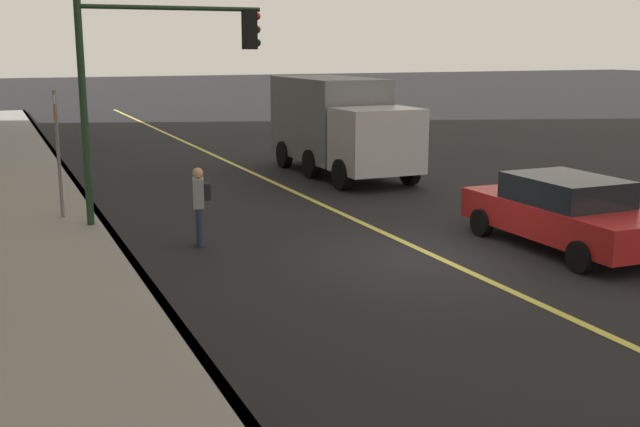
% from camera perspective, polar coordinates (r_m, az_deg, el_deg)
% --- Properties ---
extents(ground, '(200.00, 200.00, 0.00)m').
position_cam_1_polar(ground, '(15.46, 8.39, -3.13)').
color(ground, black).
extents(sidewalk_slab, '(80.00, 2.89, 0.15)m').
position_cam_1_polar(sidewalk_slab, '(13.29, -18.29, -5.84)').
color(sidewalk_slab, gray).
rests_on(sidewalk_slab, ground).
extents(curb_edge, '(80.00, 0.16, 0.15)m').
position_cam_1_polar(curb_edge, '(13.46, -12.48, -5.28)').
color(curb_edge, slate).
rests_on(curb_edge, ground).
extents(lane_stripe_center, '(80.00, 0.16, 0.01)m').
position_cam_1_polar(lane_stripe_center, '(15.46, 8.40, -3.11)').
color(lane_stripe_center, '#D8CC4C').
rests_on(lane_stripe_center, ground).
extents(car_red, '(4.67, 2.00, 1.49)m').
position_cam_1_polar(car_red, '(16.49, 17.51, 0.13)').
color(car_red, red).
rests_on(car_red, ground).
extents(truck_gray, '(6.82, 2.51, 3.07)m').
position_cam_1_polar(truck_gray, '(25.05, 1.35, 6.62)').
color(truck_gray, silver).
rests_on(truck_gray, ground).
extents(pedestrian_with_backpack, '(0.43, 0.43, 1.64)m').
position_cam_1_polar(pedestrian_with_backpack, '(16.08, -8.84, 0.93)').
color(pedestrian_with_backpack, '#262D4C').
rests_on(pedestrian_with_backpack, ground).
extents(traffic_light_mast, '(0.28, 4.16, 5.19)m').
position_cam_1_polar(traffic_light_mast, '(17.93, -11.83, 10.45)').
color(traffic_light_mast, '#1E3823').
rests_on(traffic_light_mast, ground).
extents(street_sign_post, '(0.60, 0.08, 3.09)m').
position_cam_1_polar(street_sign_post, '(18.83, -18.73, 4.71)').
color(street_sign_post, slate).
rests_on(street_sign_post, ground).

